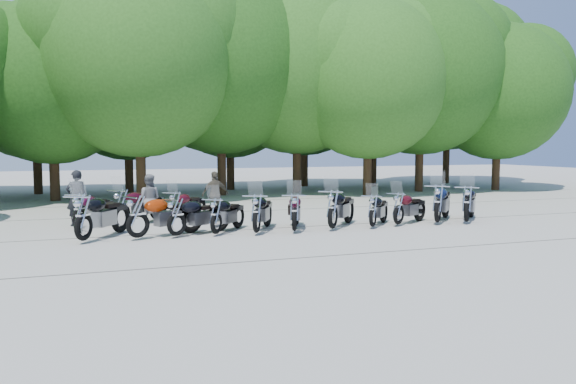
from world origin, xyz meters
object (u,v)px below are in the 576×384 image
object	(u,v)px
motorcycle_0	(83,216)
motorcycle_12	(122,206)
motorcycle_10	(467,202)
motorcycle_7	(373,210)
rider_1	(149,199)
motorcycle_1	(138,215)
motorcycle_13	(175,206)
rider_2	(215,194)
motorcycle_2	(177,215)
motorcycle_8	(399,207)
motorcycle_3	(216,215)
motorcycle_4	(257,212)
motorcycle_6	(333,208)
rider_0	(76,198)
motorcycle_11	(80,209)
motorcycle_9	(438,202)
motorcycle_5	(294,211)

from	to	relation	value
motorcycle_0	motorcycle_12	xyz separation A→B (m)	(1.09, 2.69, -0.05)
motorcycle_10	motorcycle_12	size ratio (longest dim) A/B	1.05
motorcycle_7	rider_1	xyz separation A→B (m)	(-6.31, 3.39, 0.21)
motorcycle_1	motorcycle_13	xyz separation A→B (m)	(1.37, 2.64, -0.08)
motorcycle_7	rider_2	xyz separation A→B (m)	(-3.97, 4.17, 0.23)
motorcycle_12	rider_1	world-z (taller)	rider_1
motorcycle_2	motorcycle_12	distance (m)	2.95
motorcycle_10	motorcycle_13	world-z (taller)	motorcycle_10
motorcycle_8	motorcycle_12	distance (m)	8.61
motorcycle_0	motorcycle_3	bearing A→B (deg)	-146.93
motorcycle_3	motorcycle_4	distance (m)	1.14
motorcycle_0	motorcycle_4	size ratio (longest dim) A/B	1.09
motorcycle_4	motorcycle_7	xyz separation A→B (m)	(3.66, -0.02, -0.07)
motorcycle_4	motorcycle_7	bearing A→B (deg)	-152.66
motorcycle_0	motorcycle_13	world-z (taller)	motorcycle_0
motorcycle_6	motorcycle_12	xyz separation A→B (m)	(-5.85, 2.87, -0.02)
rider_1	rider_0	bearing A→B (deg)	12.70
motorcycle_7	motorcycle_11	size ratio (longest dim) A/B	0.94
motorcycle_6	motorcycle_11	bearing A→B (deg)	20.54
motorcycle_3	motorcycle_2	bearing A→B (deg)	36.22
motorcycle_3	motorcycle_9	distance (m)	7.15
rider_2	motorcycle_8	bearing A→B (deg)	135.61
motorcycle_10	motorcycle_0	bearing A→B (deg)	40.52
motorcycle_0	motorcycle_9	size ratio (longest dim) A/B	0.98
motorcycle_9	motorcycle_13	distance (m)	8.37
motorcycle_1	motorcycle_10	bearing A→B (deg)	-118.18
motorcycle_13	rider_0	size ratio (longest dim) A/B	1.21
motorcycle_2	motorcycle_11	size ratio (longest dim) A/B	1.00
motorcycle_1	motorcycle_8	size ratio (longest dim) A/B	1.13
rider_1	rider_2	size ratio (longest dim) A/B	0.99
motorcycle_1	motorcycle_5	bearing A→B (deg)	-119.81
motorcycle_0	rider_1	world-z (taller)	rider_1
rider_1	motorcycle_13	bearing A→B (deg)	165.38
motorcycle_4	motorcycle_9	world-z (taller)	motorcycle_9
motorcycle_9	rider_0	bearing A→B (deg)	24.32
motorcycle_8	rider_1	xyz separation A→B (m)	(-7.29, 3.23, 0.20)
rider_0	rider_1	world-z (taller)	rider_0
motorcycle_4	rider_0	xyz separation A→B (m)	(-4.83, 3.62, 0.22)
motorcycle_13	rider_0	distance (m)	3.08
motorcycle_4	motorcycle_8	distance (m)	4.65
motorcycle_2	motorcycle_12	size ratio (longest dim) A/B	0.93
motorcycle_6	motorcycle_7	size ratio (longest dim) A/B	1.17
motorcycle_11	motorcycle_9	bearing A→B (deg)	-162.27
motorcycle_7	motorcycle_9	world-z (taller)	motorcycle_9
motorcycle_5	motorcycle_1	bearing A→B (deg)	18.71
motorcycle_13	rider_2	distance (m)	2.05
motorcycle_4	rider_1	bearing A→B (deg)	-24.18
motorcycle_8	rider_2	xyz separation A→B (m)	(-4.95, 4.00, 0.21)
motorcycle_0	motorcycle_10	bearing A→B (deg)	-148.63
motorcycle_6	motorcycle_11	world-z (taller)	motorcycle_6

